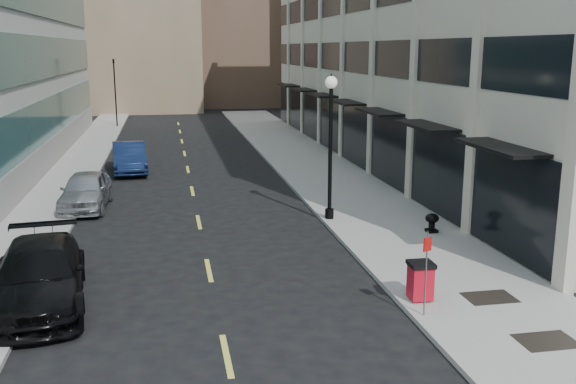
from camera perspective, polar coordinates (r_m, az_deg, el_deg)
name	(u,v)px	position (r m, az deg, el deg)	size (l,w,h in m)	color
sidewalk_right	(337,184)	(33.69, 4.34, 0.73)	(5.00, 80.00, 0.15)	gray
sidewalk_left	(57,195)	(32.98, -19.86, -0.25)	(3.00, 80.00, 0.15)	gray
building_right	(456,16)	(42.86, 14.69, 14.91)	(15.30, 46.50, 18.25)	beige
skyline_tan_far	(60,17)	(90.80, -19.58, 14.47)	(12.00, 14.00, 22.00)	#8D755C
skyline_stone	(323,23)	(80.18, 3.12, 14.77)	(10.00, 14.00, 20.00)	beige
grate_mid	(547,341)	(16.97, 22.00, -12.17)	(1.40, 1.00, 0.01)	black
grate_far	(490,297)	(19.17, 17.48, -8.93)	(1.40, 1.00, 0.01)	black
road_centerline	(195,205)	(29.66, -8.25, -1.14)	(0.15, 68.20, 0.01)	#D8CC4C
traffic_signal	(114,63)	(59.97, -15.25, 10.98)	(0.66, 0.66, 6.98)	black
car_black_pickup	(39,276)	(19.18, -21.26, -6.95)	(2.42, 5.95, 1.73)	black
car_silver_sedan	(86,191)	(29.93, -17.54, 0.12)	(1.95, 4.84, 1.65)	gray
car_blue_sedan	(129,158)	(38.12, -13.92, 2.99)	(1.82, 5.23, 1.72)	#111F43
trash_bin	(420,280)	(18.33, 11.69, -7.63)	(0.70, 0.77, 1.10)	#B30B1D
lamppost	(331,134)	(25.89, 3.80, 5.12)	(0.49, 0.49, 5.93)	black
sign_post	(427,262)	(17.02, 12.21, -6.08)	(0.26, 0.13, 2.29)	slate
urn_planter	(432,221)	(25.04, 12.68, -2.52)	(0.52, 0.52, 0.73)	black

